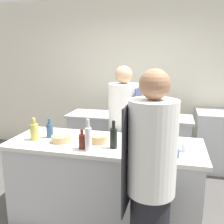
{
  "coord_description": "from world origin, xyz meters",
  "views": [
    {
      "loc": [
        0.68,
        -2.39,
        1.79
      ],
      "look_at": [
        0.0,
        0.35,
        1.16
      ],
      "focal_mm": 40.0,
      "sensor_mm": 36.0,
      "label": 1
    }
  ],
  "objects": [
    {
      "name": "chef_at_prep_near",
      "position": [
        0.55,
        -0.66,
        0.86
      ],
      "size": [
        0.38,
        0.36,
        1.71
      ],
      "rotation": [
        0.0,
        0.0,
        1.54
      ],
      "color": "black",
      "rests_on": "ground_plane"
    },
    {
      "name": "ground_plane",
      "position": [
        0.0,
        0.0,
        0.0
      ],
      "size": [
        16.0,
        16.0,
        0.0
      ],
      "primitive_type": "plane",
      "color": "#4C4947"
    },
    {
      "name": "bowl_prep_small",
      "position": [
        0.36,
        0.16,
        0.95
      ],
      "size": [
        0.28,
        0.28,
        0.08
      ],
      "color": "white",
      "rests_on": "prep_counter"
    },
    {
      "name": "cup",
      "position": [
        0.82,
        -0.06,
        0.95
      ],
      "size": [
        0.08,
        0.08,
        0.08
      ],
      "color": "white",
      "rests_on": "prep_counter"
    },
    {
      "name": "cutting_board",
      "position": [
        -0.27,
        0.13,
        0.91
      ],
      "size": [
        0.3,
        0.2,
        0.01
      ],
      "color": "white",
      "rests_on": "prep_counter"
    },
    {
      "name": "stockpot",
      "position": [
        0.47,
        1.35,
        1.01
      ],
      "size": [
        0.27,
        0.27,
        0.2
      ],
      "color": "#B7BABC",
      "rests_on": "pass_counter"
    },
    {
      "name": "bowl_mixing_large",
      "position": [
        -0.44,
        -0.09,
        0.94
      ],
      "size": [
        0.21,
        0.21,
        0.07
      ],
      "color": "tan",
      "rests_on": "prep_counter"
    },
    {
      "name": "bowl_wooden_salad",
      "position": [
        -0.05,
        -0.03,
        0.95
      ],
      "size": [
        0.17,
        0.17,
        0.08
      ],
      "color": "tan",
      "rests_on": "prep_counter"
    },
    {
      "name": "bottle_olive_oil",
      "position": [
        -0.08,
        -0.26,
        1.03
      ],
      "size": [
        0.06,
        0.06,
        0.31
      ],
      "color": "silver",
      "rests_on": "prep_counter"
    },
    {
      "name": "bowl_ceramic_blue",
      "position": [
        0.63,
        -0.2,
        0.94
      ],
      "size": [
        0.25,
        0.25,
        0.06
      ],
      "color": "navy",
      "rests_on": "prep_counter"
    },
    {
      "name": "chef_at_stove",
      "position": [
        0.08,
        0.66,
        0.83
      ],
      "size": [
        0.4,
        0.39,
        1.68
      ],
      "rotation": [
        0.0,
        0.0,
        -1.66
      ],
      "color": "black",
      "rests_on": "ground_plane"
    },
    {
      "name": "bottle_wine",
      "position": [
        -0.16,
        -0.23,
        0.99
      ],
      "size": [
        0.07,
        0.07,
        0.2
      ],
      "color": "#5B2319",
      "rests_on": "prep_counter"
    },
    {
      "name": "bottle_vinegar",
      "position": [
        -0.75,
        -0.1,
        1.0
      ],
      "size": [
        0.09,
        0.09,
        0.24
      ],
      "color": "#B2A84C",
      "rests_on": "prep_counter"
    },
    {
      "name": "pass_counter",
      "position": [
        0.04,
        1.27,
        0.46
      ],
      "size": [
        1.9,
        0.56,
        0.91
      ],
      "color": "#B7BABC",
      "rests_on": "ground_plane"
    },
    {
      "name": "wall_back",
      "position": [
        0.0,
        2.13,
        1.4
      ],
      "size": [
        8.0,
        0.06,
        2.8
      ],
      "color": "silver",
      "rests_on": "ground_plane"
    },
    {
      "name": "prep_counter",
      "position": [
        0.0,
        0.0,
        0.46
      ],
      "size": [
        2.04,
        0.76,
        0.91
      ],
      "color": "#B7BABC",
      "rests_on": "ground_plane"
    },
    {
      "name": "oven_range",
      "position": [
        1.5,
        1.73,
        0.47
      ],
      "size": [
        0.88,
        0.7,
        0.93
      ],
      "color": "#B7BABC",
      "rests_on": "ground_plane"
    },
    {
      "name": "bottle_cooking_oil",
      "position": [
        0.14,
        -0.14,
        1.02
      ],
      "size": [
        0.07,
        0.07,
        0.28
      ],
      "color": "black",
      "rests_on": "prep_counter"
    },
    {
      "name": "bottle_sauce",
      "position": [
        -0.63,
        0.01,
        0.99
      ],
      "size": [
        0.07,
        0.07,
        0.22
      ],
      "color": "#2D5175",
      "rests_on": "prep_counter"
    }
  ]
}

